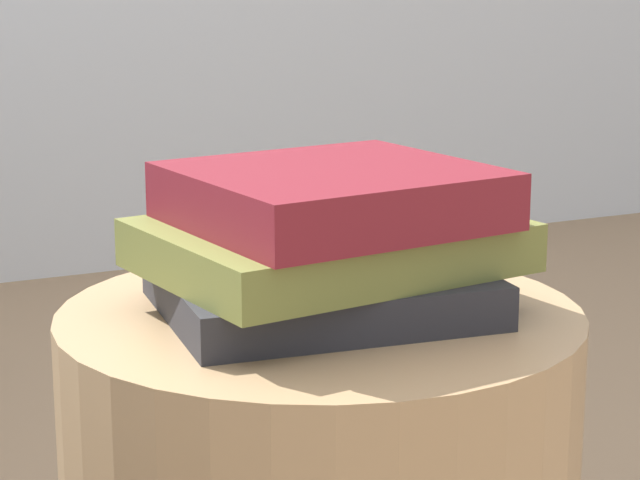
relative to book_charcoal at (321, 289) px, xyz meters
The scene contains 3 objects.
book_charcoal is the anchor object (origin of this frame).
book_olive 0.04m from the book_charcoal, ahead, with size 0.27×0.20×0.04m, color olive.
book_maroon 0.08m from the book_charcoal, 54.39° to the right, with size 0.22×0.20×0.04m, color maroon.
Camera 1 is at (-0.40, -0.85, 0.74)m, focal length 68.93 mm.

